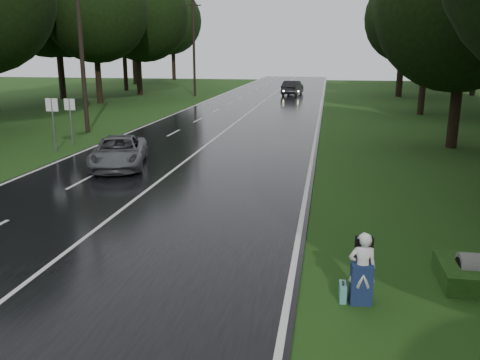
# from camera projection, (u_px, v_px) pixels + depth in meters

# --- Properties ---
(ground) EXTENTS (160.00, 160.00, 0.00)m
(ground) POSITION_uv_depth(u_px,v_px,m) (38.00, 275.00, 11.50)
(ground) COLOR #1F4213
(ground) RESTS_ON ground
(road) EXTENTS (12.00, 140.00, 0.04)m
(road) POSITION_uv_depth(u_px,v_px,m) (221.00, 135.00, 30.55)
(road) COLOR black
(road) RESTS_ON ground
(lane_center) EXTENTS (0.12, 140.00, 0.01)m
(lane_center) POSITION_uv_depth(u_px,v_px,m) (220.00, 134.00, 30.54)
(lane_center) COLOR silver
(lane_center) RESTS_ON road
(grey_car) EXTENTS (3.49, 5.21, 1.33)m
(grey_car) POSITION_uv_depth(u_px,v_px,m) (119.00, 152.00, 21.86)
(grey_car) COLOR #4F5255
(grey_car) RESTS_ON road
(far_car) EXTENTS (2.31, 5.11, 1.63)m
(far_car) POSITION_uv_depth(u_px,v_px,m) (293.00, 88.00, 57.31)
(far_car) COLOR black
(far_car) RESTS_ON road
(hitchhiker) EXTENTS (0.60, 0.55, 1.55)m
(hitchhiker) POSITION_uv_depth(u_px,v_px,m) (362.00, 271.00, 10.06)
(hitchhiker) COLOR silver
(hitchhiker) RESTS_ON ground
(suitcase) EXTENTS (0.15, 0.47, 0.33)m
(suitcase) POSITION_uv_depth(u_px,v_px,m) (343.00, 292.00, 10.35)
(suitcase) COLOR teal
(suitcase) RESTS_ON ground
(utility_pole_mid) EXTENTS (1.80, 0.28, 10.41)m
(utility_pole_mid) POSITION_uv_depth(u_px,v_px,m) (88.00, 132.00, 31.48)
(utility_pole_mid) COLOR black
(utility_pole_mid) RESTS_ON ground
(utility_pole_far) EXTENTS (1.80, 0.28, 10.86)m
(utility_pole_far) POSITION_uv_depth(u_px,v_px,m) (195.00, 96.00, 56.37)
(utility_pole_far) COLOR black
(utility_pole_far) RESTS_ON ground
(road_sign_a) EXTENTS (0.65, 0.10, 2.72)m
(road_sign_a) POSITION_uv_depth(u_px,v_px,m) (56.00, 152.00, 25.46)
(road_sign_a) COLOR white
(road_sign_a) RESTS_ON ground
(road_sign_b) EXTENTS (0.61, 0.10, 2.54)m
(road_sign_b) POSITION_uv_depth(u_px,v_px,m) (73.00, 145.00, 27.13)
(road_sign_b) COLOR white
(road_sign_b) RESTS_ON ground
(tree_left_e) EXTENTS (9.68, 9.68, 15.12)m
(tree_left_e) POSITION_uv_depth(u_px,v_px,m) (100.00, 103.00, 48.79)
(tree_left_e) COLOR black
(tree_left_e) RESTS_ON ground
(tree_left_f) EXTENTS (9.61, 9.61, 15.02)m
(tree_left_f) POSITION_uv_depth(u_px,v_px,m) (140.00, 95.00, 57.78)
(tree_left_f) COLOR black
(tree_left_f) RESTS_ON ground
(tree_right_d) EXTENTS (7.67, 7.67, 11.98)m
(tree_right_d) POSITION_uv_depth(u_px,v_px,m) (451.00, 147.00, 26.59)
(tree_right_d) COLOR black
(tree_right_d) RESTS_ON ground
(tree_right_e) EXTENTS (9.07, 9.07, 14.17)m
(tree_right_e) POSITION_uv_depth(u_px,v_px,m) (420.00, 115.00, 40.13)
(tree_right_e) COLOR black
(tree_right_e) RESTS_ON ground
(tree_right_f) EXTENTS (9.24, 9.24, 14.44)m
(tree_right_f) POSITION_uv_depth(u_px,v_px,m) (398.00, 97.00, 55.68)
(tree_right_f) COLOR black
(tree_right_f) RESTS_ON ground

